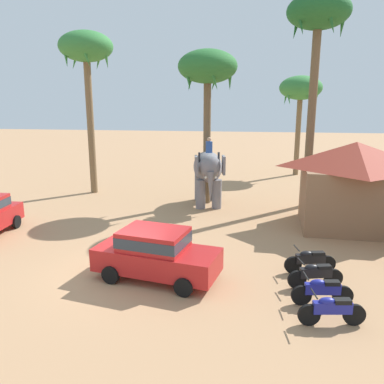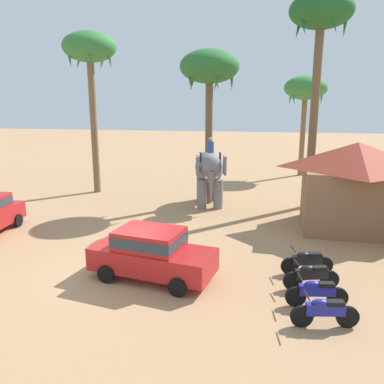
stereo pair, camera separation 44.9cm
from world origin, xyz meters
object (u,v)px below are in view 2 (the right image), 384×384
palm_tree_behind_elephant (90,53)px  roadside_hut (355,184)px  motorcycle_second_in_row (317,292)px  motorcycle_mid_row (311,275)px  motorcycle_fourth_in_row (307,261)px  palm_tree_far_back (306,90)px  motorcycle_nearest_camera (325,311)px  car_sedan_foreground (152,252)px  elephant_with_mahout (210,170)px  palm_tree_near_hut (209,71)px  palm_tree_left_of_road (321,21)px

palm_tree_behind_elephant → roadside_hut: palm_tree_behind_elephant is taller
motorcycle_second_in_row → roadside_hut: (2.55, 7.50, 1.66)m
motorcycle_mid_row → motorcycle_fourth_in_row: same height
motorcycle_mid_row → palm_tree_far_back: (1.59, 19.53, 6.00)m
motorcycle_nearest_camera → motorcycle_fourth_in_row: same height
car_sedan_foreground → roadside_hut: bearing=39.9°
elephant_with_mahout → roadside_hut: roadside_hut is taller
motorcycle_second_in_row → palm_tree_near_hut: palm_tree_near_hut is taller
palm_tree_behind_elephant → motorcycle_second_in_row: bearing=-46.6°
motorcycle_nearest_camera → palm_tree_near_hut: 14.64m
palm_tree_behind_elephant → palm_tree_far_back: 15.82m
palm_tree_behind_elephant → motorcycle_nearest_camera: bearing=-48.7°
palm_tree_far_back → roadside_hut: size_ratio=1.45×
palm_tree_near_hut → palm_tree_left_of_road: 6.06m
palm_tree_near_hut → motorcycle_nearest_camera: bearing=-69.2°
motorcycle_mid_row → palm_tree_near_hut: palm_tree_near_hut is taller
motorcycle_fourth_in_row → roadside_hut: size_ratio=0.34×
motorcycle_fourth_in_row → palm_tree_near_hut: 12.06m
car_sedan_foreground → palm_tree_far_back: (6.75, 19.57, 5.53)m
roadside_hut → elephant_with_mahout: bearing=156.2°
roadside_hut → motorcycle_fourth_in_row: bearing=-115.9°
motorcycle_second_in_row → palm_tree_behind_elephant: (-11.93, 12.62, 8.05)m
palm_tree_left_of_road → palm_tree_far_back: bearing=86.9°
motorcycle_second_in_row → palm_tree_near_hut: bearing=112.3°
palm_tree_near_hut → roadside_hut: 9.46m
motorcycle_fourth_in_row → palm_tree_near_hut: palm_tree_near_hut is taller
motorcycle_fourth_in_row → car_sedan_foreground: bearing=-167.3°
motorcycle_nearest_camera → motorcycle_second_in_row: 1.05m
elephant_with_mahout → motorcycle_fourth_in_row: (4.38, -8.35, -1.53)m
motorcycle_mid_row → motorcycle_fourth_in_row: (-0.00, 1.12, 0.00)m
motorcycle_nearest_camera → motorcycle_fourth_in_row: bearing=91.4°
motorcycle_fourth_in_row → roadside_hut: 6.12m
motorcycle_nearest_camera → motorcycle_second_in_row: bearing=93.5°
motorcycle_second_in_row → motorcycle_mid_row: bearing=90.9°
palm_tree_left_of_road → roadside_hut: (1.50, -3.64, -7.54)m
motorcycle_nearest_camera → palm_tree_near_hut: size_ratio=0.21×
motorcycle_nearest_camera → motorcycle_mid_row: 2.14m
elephant_with_mahout → motorcycle_nearest_camera: (4.46, -11.62, -1.53)m
palm_tree_behind_elephant → elephant_with_mahout: bearing=-15.3°
car_sedan_foreground → motorcycle_nearest_camera: 5.66m
palm_tree_far_back → palm_tree_near_hut: bearing=-122.5°
palm_tree_near_hut → car_sedan_foreground: bearing=-93.7°
motorcycle_nearest_camera → roadside_hut: size_ratio=0.34×
elephant_with_mahout → palm_tree_far_back: (5.97, 10.06, 4.47)m
car_sedan_foreground → palm_tree_left_of_road: 14.74m
palm_tree_left_of_road → palm_tree_far_back: size_ratio=1.46×
motorcycle_fourth_in_row → palm_tree_behind_elephant: bearing=138.8°
motorcycle_second_in_row → palm_tree_behind_elephant: 19.14m
motorcycle_nearest_camera → palm_tree_far_back: bearing=86.0°
car_sedan_foreground → palm_tree_behind_elephant: (-6.75, 11.57, 7.58)m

